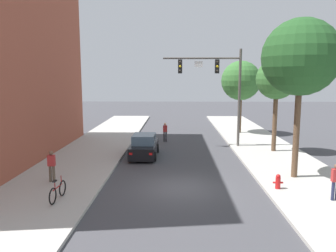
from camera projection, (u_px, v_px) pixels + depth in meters
ground_plane at (182, 188)px, 16.60m from camera, size 120.00×120.00×0.00m
sidewalk_left at (54, 185)px, 16.74m from camera, size 5.00×60.00×0.15m
sidewalk_right at (312, 187)px, 16.43m from camera, size 5.00×60.00×0.15m
traffic_signal_mast at (218, 80)px, 25.40m from camera, size 6.00×0.38×7.50m
car_lead_black at (144, 147)px, 23.04m from camera, size 1.88×4.26×1.60m
pedestrian_sidewalk_left_walker at (52, 165)px, 16.94m from camera, size 0.36×0.22×1.64m
pedestrian_crossing_road at (165, 131)px, 28.45m from camera, size 0.36×0.22×1.64m
pedestrian_sidewalk_right_walker at (336, 180)px, 14.38m from camera, size 0.36×0.22×1.64m
bicycle_leaning at (58, 191)px, 14.49m from camera, size 0.16×1.77×0.98m
fire_hydrant at (278, 181)px, 15.98m from camera, size 0.48×0.24×0.72m
street_tree_nearest at (301, 58)px, 17.04m from camera, size 3.99×3.99×8.38m
street_tree_second at (277, 80)px, 23.57m from camera, size 2.91×2.91×6.69m
street_tree_third at (241, 81)px, 31.69m from camera, size 3.77×3.77×6.94m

